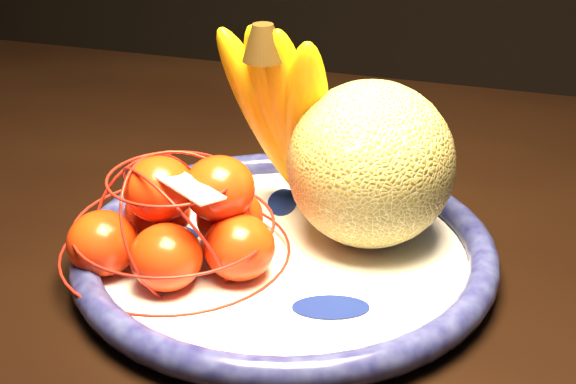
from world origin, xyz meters
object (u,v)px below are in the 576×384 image
(cantaloupe, at_px, (371,164))
(dining_table, at_px, (286,295))
(mandarin_bag, at_px, (181,223))
(fruit_bowl, at_px, (285,251))
(banana_bunch, at_px, (287,110))

(cantaloupe, bearing_deg, dining_table, 162.71)
(dining_table, relative_size, mandarin_bag, 7.17)
(fruit_bowl, bearing_deg, cantaloupe, 35.31)
(fruit_bowl, height_order, cantaloupe, cantaloupe)
(fruit_bowl, relative_size, banana_bunch, 1.79)
(dining_table, bearing_deg, cantaloupe, -17.41)
(banana_bunch, bearing_deg, cantaloupe, -3.97)
(dining_table, xyz_separation_m, cantaloupe, (0.09, -0.03, 0.18))
(mandarin_bag, bearing_deg, cantaloupe, 32.17)
(dining_table, height_order, fruit_bowl, fruit_bowl)
(fruit_bowl, bearing_deg, banana_bunch, 106.32)
(cantaloupe, xyz_separation_m, mandarin_bag, (-0.15, -0.09, -0.04))
(fruit_bowl, xyz_separation_m, banana_bunch, (-0.02, 0.07, 0.11))
(fruit_bowl, height_order, banana_bunch, banana_bunch)
(cantaloupe, relative_size, mandarin_bag, 0.68)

